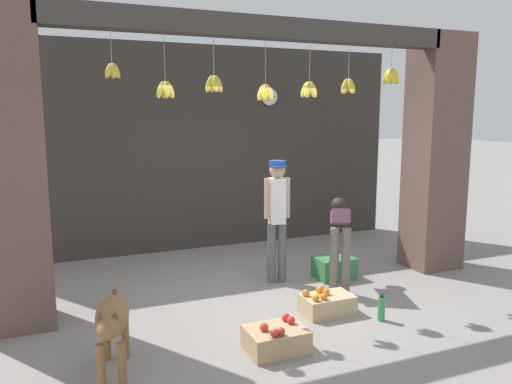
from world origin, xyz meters
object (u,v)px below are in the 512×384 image
shopkeeper (277,212)px  fruit_crate_apples (276,339)px  worker_stooping (340,232)px  water_bottle (381,308)px  dog (112,321)px  fruit_crate_oranges (327,303)px  produce_box_green (334,267)px  wall_clock (269,97)px

shopkeeper → fruit_crate_apples: 2.10m
worker_stooping → water_bottle: size_ratio=3.77×
shopkeeper → water_bottle: (0.52, -1.56, -0.81)m
worker_stooping → dog: bearing=-129.8°
dog → fruit_crate_apples: bearing=96.3°
shopkeeper → fruit_crate_oranges: bearing=104.0°
water_bottle → produce_box_green: bearing=79.1°
dog → fruit_crate_oranges: bearing=112.1°
produce_box_green → water_bottle: water_bottle is taller
worker_stooping → fruit_crate_oranges: bearing=-101.4°
fruit_crate_oranges → produce_box_green: size_ratio=1.11×
shopkeeper → fruit_crate_oranges: shopkeeper is taller
produce_box_green → water_bottle: (-0.27, -1.42, -0.01)m
fruit_crate_oranges → produce_box_green: 1.24m
dog → water_bottle: dog is taller
wall_clock → fruit_crate_apples: bearing=-112.9°
produce_box_green → fruit_crate_apples: bearing=-135.0°
dog → water_bottle: size_ratio=3.41×
dog → fruit_crate_apples: (1.46, -0.11, -0.38)m
dog → fruit_crate_oranges: 2.43m
worker_stooping → water_bottle: (-0.11, -1.05, -0.60)m
worker_stooping → wall_clock: bearing=116.0°
shopkeeper → wall_clock: 2.63m
produce_box_green → wall_clock: size_ratio=1.70×
water_bottle → fruit_crate_apples: bearing=-171.9°
shopkeeper → water_bottle: size_ratio=5.54×
worker_stooping → fruit_crate_apples: 2.00m
dog → wall_clock: wall_clock is taller
shopkeeper → wall_clock: size_ratio=5.37×
dog → worker_stooping: 3.13m
shopkeeper → fruit_crate_apples: (-0.81, -1.75, -0.83)m
worker_stooping → produce_box_green: bearing=95.7°
dog → shopkeeper: size_ratio=0.62×
dog → wall_clock: bearing=150.7°
worker_stooping → fruit_crate_apples: size_ratio=1.98×
dog → produce_box_green: (3.07, 1.49, -0.35)m
fruit_crate_apples → wall_clock: (1.58, 3.75, 2.36)m
wall_clock → worker_stooping: bearing=-93.1°
shopkeeper → fruit_crate_apples: shopkeeper is taller
worker_stooping → wall_clock: size_ratio=3.65×
dog → produce_box_green: bearing=126.6°
fruit_crate_apples → produce_box_green: (1.60, 1.61, 0.03)m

